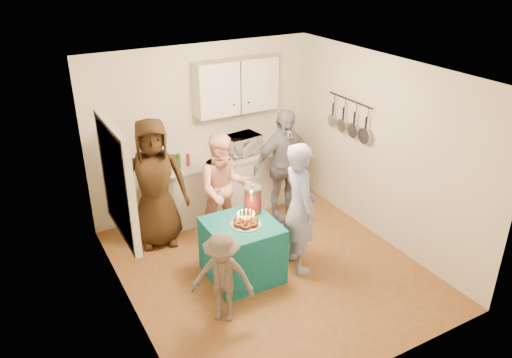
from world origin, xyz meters
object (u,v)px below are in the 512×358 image
woman_back_center (224,189)px  party_table (242,250)px  child_near_left (223,278)px  man_birthday (299,208)px  woman_back_right (283,165)px  punch_jar (253,200)px  microwave (242,145)px  counter (225,185)px  woman_back_left (154,183)px

woman_back_center → party_table: bearing=-87.6°
child_near_left → woman_back_center: bearing=100.0°
man_birthday → woman_back_center: bearing=35.8°
party_table → woman_back_right: bearing=40.0°
woman_back_right → party_table: bearing=-142.2°
punch_jar → woman_back_center: bearing=95.1°
microwave → man_birthday: 1.86m
punch_jar → microwave: bearing=67.1°
counter → woman_back_right: size_ratio=1.26×
woman_back_center → child_near_left: size_ratio=1.45×
party_table → punch_jar: 0.64m
party_table → child_near_left: (-0.57, -0.61, 0.17)m
counter → child_near_left: bearing=-116.6°
microwave → punch_jar: size_ratio=1.60×
counter → punch_jar: (-0.32, -1.47, 0.50)m
woman_back_center → woman_back_right: size_ratio=0.92×
microwave → man_birthday: size_ratio=0.31×
woman_back_right → child_near_left: size_ratio=1.58×
punch_jar → woman_back_left: size_ratio=0.18×
microwave → child_near_left: 2.76m
punch_jar → woman_back_right: 1.31m
punch_jar → woman_back_left: woman_back_left is taller
child_near_left → microwave: bearing=94.4°
party_table → child_near_left: child_near_left is taller
counter → microwave: microwave is taller
man_birthday → child_near_left: size_ratio=1.58×
woman_back_left → party_table: bearing=-50.3°
counter → man_birthday: size_ratio=1.26×
man_birthday → woman_back_right: size_ratio=1.00×
woman_back_left → woman_back_center: (0.87, -0.39, -0.12)m
microwave → woman_back_right: 0.75m
child_near_left → man_birthday: bearing=55.7°
microwave → counter: bearing=171.8°
man_birthday → microwave: bearing=4.8°
party_table → punch_jar: (0.27, 0.20, 0.55)m
party_table → counter: bearing=70.9°
microwave → woman_back_left: (-1.55, -0.38, -0.14)m
microwave → punch_jar: 1.60m
party_table → punch_jar: punch_jar is taller
counter → woman_back_left: woman_back_left is taller
microwave → woman_back_center: 1.06m
punch_jar → man_birthday: man_birthday is taller
punch_jar → woman_back_right: bearing=40.6°
punch_jar → child_near_left: bearing=-135.5°
counter → party_table: 1.77m
woman_back_left → woman_back_right: size_ratio=1.06×
party_table → child_near_left: bearing=-132.8°
punch_jar → woman_back_left: (-0.93, 1.09, -0.01)m
man_birthday → child_near_left: 1.41m
counter → microwave: size_ratio=4.04×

